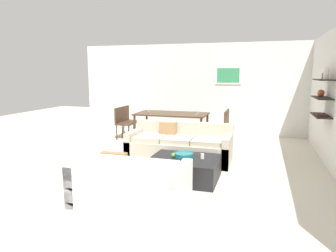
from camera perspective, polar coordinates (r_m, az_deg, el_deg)
ground_plane at (r=6.36m, az=0.31°, el=-7.01°), size 18.00×18.00×0.00m
back_wall_unit at (r=9.49m, az=8.25°, el=6.73°), size 8.40×0.09×2.70m
right_wall_shelf_unit at (r=6.59m, az=28.23°, el=4.39°), size 0.34×8.20×2.70m
sofa_beige at (r=6.56m, az=2.12°, el=-3.84°), size 2.15×0.90×0.78m
loveseat_white at (r=4.43m, az=-7.04°, el=-10.64°), size 1.57×0.90×0.78m
coffee_table at (r=5.45m, az=2.97°, el=-7.82°), size 1.17×0.96×0.38m
decorative_bowl at (r=5.43m, az=2.92°, el=-5.30°), size 0.34×0.34×0.08m
candle_jar at (r=5.36m, az=6.33°, el=-5.54°), size 0.06×0.06×0.09m
apple_on_coffee_table at (r=5.41m, az=1.01°, el=-5.37°), size 0.08×0.08×0.08m
dining_table at (r=8.48m, az=0.68°, el=1.96°), size 1.93×1.04×0.75m
dining_chair_left_far at (r=9.19m, az=-7.15°, el=1.34°), size 0.44×0.44×0.88m
dining_chair_right_near at (r=8.00m, az=9.67°, el=0.04°), size 0.44×0.44×0.88m
dining_chair_right_far at (r=8.46m, az=10.08°, el=0.54°), size 0.44×0.44×0.88m
dining_chair_left_near at (r=8.77m, az=-8.39°, el=0.91°), size 0.44×0.44×0.88m
wine_glass_right_far at (r=8.41m, az=5.56°, el=2.99°), size 0.07×0.07×0.15m
wine_glass_right_near at (r=8.16m, az=5.20°, el=2.97°), size 0.08×0.08×0.18m
wine_glass_left_far at (r=8.80m, az=-3.51°, el=3.33°), size 0.07×0.07×0.15m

